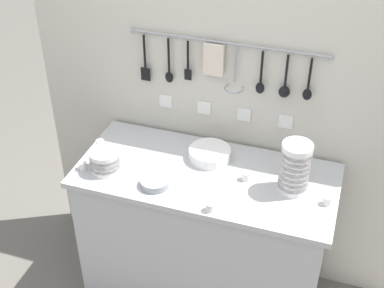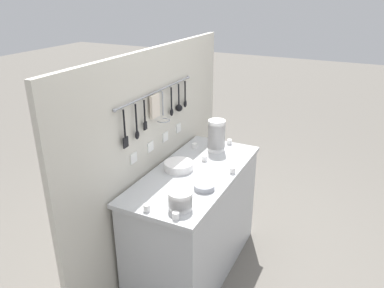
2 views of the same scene
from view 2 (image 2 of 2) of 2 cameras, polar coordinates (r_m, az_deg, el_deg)
ground_plane at (r=3.22m, az=0.39°, el=-18.07°), size 20.00×20.00×0.00m
counter at (r=2.95m, az=0.41°, el=-11.69°), size 1.29×0.59×0.87m
back_wall at (r=2.87m, az=-5.49°, el=-2.85°), size 2.09×0.11×1.73m
bowl_stack_wide_centre at (r=3.03m, az=3.74°, el=1.30°), size 0.14×0.14×0.26m
bowl_stack_tall_left at (r=2.28m, az=-1.79°, el=-8.54°), size 0.15×0.15×0.12m
plate_stack at (r=2.75m, az=-2.05°, el=-3.33°), size 0.21×0.21×0.06m
steel_mixing_bowl at (r=2.50m, az=1.87°, el=-6.53°), size 0.14×0.14×0.04m
cup_edge_far at (r=2.20m, az=-2.47°, el=-10.85°), size 0.04×0.04×0.04m
cup_beside_plates at (r=3.20m, az=5.72°, el=0.34°), size 0.04×0.04×0.04m
cup_back_left at (r=3.11m, az=0.39°, el=-0.28°), size 0.04×0.04×0.04m
cup_edge_near at (r=2.29m, az=-6.91°, el=-9.61°), size 0.04×0.04×0.04m
cup_by_caddy at (r=2.89m, az=1.89°, el=-2.19°), size 0.04×0.04×0.04m
cup_back_right at (r=2.72m, az=6.18°, el=-4.02°), size 0.04×0.04×0.04m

